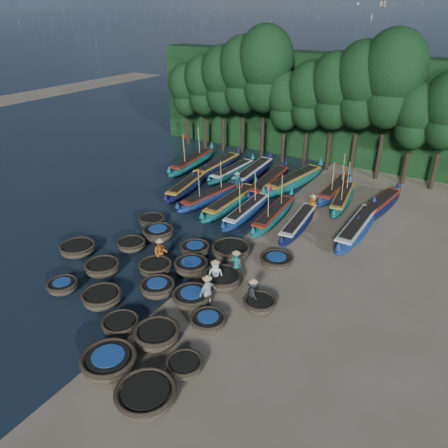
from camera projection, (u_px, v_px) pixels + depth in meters
The scene contains 59 objects.
ground at pixel (210, 265), 26.23m from camera, with size 120.00×120.00×0.00m, color gray.
foliage_wall at pixel (343, 109), 41.84m from camera, with size 40.00×3.00×10.00m, color black.
coracle_3 at pixel (109, 362), 18.52m from camera, with size 2.89×2.89×0.84m.
coracle_4 at pixel (146, 396), 16.96m from camera, with size 2.53×2.53×0.80m.
coracle_5 at pixel (62, 286), 23.70m from camera, with size 2.01×2.01×0.64m.
coracle_6 at pixel (102, 298), 22.61m from camera, with size 2.50×2.50×0.79m.
coracle_7 at pixel (121, 324), 20.85m from camera, with size 1.92×1.92×0.66m.
coracle_8 at pixel (157, 335), 20.00m from camera, with size 2.35×2.35×0.84m.
coracle_9 at pixel (185, 366), 18.47m from camera, with size 1.82×1.82×0.64m.
coracle_10 at pixel (78, 248), 27.23m from camera, with size 2.25×2.25×0.72m.
coracle_11 at pixel (102, 267), 25.24m from camera, with size 2.09×2.09×0.75m.
coracle_12 at pixel (157, 288), 23.42m from camera, with size 2.04×2.04×0.76m.
coracle_13 at pixel (192, 297), 22.69m from camera, with size 2.14×2.14×0.75m.
coracle_14 at pixel (208, 321), 21.09m from camera, with size 1.80×1.80×0.63m.
coracle_15 at pixel (131, 245), 27.78m from camera, with size 1.97×1.97×0.63m.
coracle_16 at pixel (155, 267), 25.26m from camera, with size 2.19×2.19×0.74m.
coracle_17 at pixel (191, 266), 25.32m from camera, with size 2.31×2.31×0.79m.
coracle_18 at pixel (222, 279), 24.14m from camera, with size 2.66×2.66×0.79m.
coracle_19 at pixel (260, 304), 22.23m from camera, with size 1.82×1.82×0.69m.
coracle_20 at pixel (152, 221), 30.70m from camera, with size 2.25×2.25×0.72m.
coracle_21 at pixel (158, 233), 28.94m from camera, with size 2.30×2.30×0.83m.
coracle_22 at pixel (195, 249), 27.24m from camera, with size 2.18×2.18×0.68m.
coracle_23 at pixel (231, 250), 26.94m from camera, with size 2.83×2.83×0.81m.
coracle_24 at pixel (276, 260), 26.02m from camera, with size 2.38×2.38×0.67m.
long_boat_2 at pixel (187, 186), 36.33m from camera, with size 2.50×7.61×1.36m.
long_boat_3 at pixel (211, 197), 34.30m from camera, with size 2.56×7.44×3.20m.
long_boat_4 at pixel (231, 202), 33.24m from camera, with size 1.54×8.24×1.45m.
long_boat_5 at pixel (247, 211), 31.95m from camera, with size 1.55×7.46×3.17m.
long_boat_6 at pixel (274, 215), 31.33m from camera, with size 1.81×7.65×3.26m.
long_boat_7 at pixel (299, 223), 30.20m from camera, with size 1.84×7.31×1.29m.
long_boat_8 at pixel (357, 228), 29.40m from camera, with size 1.53×8.42×1.48m.
long_boat_9 at pixel (192, 162), 41.61m from camera, with size 2.34×8.58×3.66m.
long_boat_10 at pixel (217, 166), 40.57m from camera, with size 1.47×8.35×1.47m.
long_boat_11 at pixel (232, 171), 39.47m from camera, with size 1.71×7.48×1.32m.
long_boat_12 at pixel (253, 172), 39.12m from camera, with size 2.07×8.52×1.50m.
long_boat_13 at pixel (269, 182), 36.82m from camera, with size 2.13×8.73×1.54m.
long_boat_14 at pixel (294, 181), 37.09m from camera, with size 3.08×9.04×1.61m.
long_boat_15 at pixel (336, 189), 35.59m from camera, with size 1.40×7.75×3.29m.
long_boat_16 at pixel (342, 198), 33.98m from camera, with size 2.32×7.49×3.21m.
long_boat_17 at pixel (379, 206), 32.56m from camera, with size 2.50×8.18×1.45m.
fisherman_0 at pixel (215, 273), 23.85m from camera, with size 0.97×0.87×1.87m.
fisherman_1 at pixel (236, 264), 24.58m from camera, with size 0.68×0.52×1.95m.
fisherman_2 at pixel (160, 252), 25.82m from camera, with size 1.07×1.04×1.95m.
fisherman_3 at pixel (253, 293), 22.36m from camera, with size 1.17×1.06×1.78m.
fisherman_4 at pixel (207, 291), 22.29m from camera, with size 0.68×1.13×2.00m.
fisherman_5 at pixel (237, 183), 35.73m from camera, with size 1.71×0.65×2.01m.
fisherman_6 at pixel (312, 205), 31.92m from camera, with size 0.96×0.89×1.85m.
tree_0 at pixel (186, 89), 46.22m from camera, with size 3.68×3.68×8.68m.
tree_1 at pixel (204, 84), 44.84m from camera, with size 4.09×4.09×9.65m.
tree_2 at pixel (223, 79), 43.46m from camera, with size 4.51×4.51×10.63m.
tree_3 at pixel (243, 74), 42.08m from camera, with size 4.92×4.92×11.60m.
tree_4 at pixel (265, 68), 40.70m from camera, with size 5.34×5.34×12.58m.
tree_5 at pixel (286, 100), 40.84m from camera, with size 3.68×3.68×8.68m.
tree_6 at pixel (310, 95), 39.46m from camera, with size 4.09×4.09×9.65m.
tree_7 at pixel (335, 90), 38.08m from camera, with size 4.51×4.51×10.63m.
tree_8 at pixel (362, 84), 36.70m from camera, with size 4.92×4.92×11.60m.
tree_9 at pixel (392, 78), 35.32m from camera, with size 5.34×5.34×12.58m.
tree_10 at pixel (415, 115), 35.47m from camera, with size 3.68×3.68×8.68m.
tree_11 at pixel (448, 110), 34.09m from camera, with size 4.09×4.09×9.65m.
Camera 1 is at (12.39, -18.53, 14.07)m, focal length 35.00 mm.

